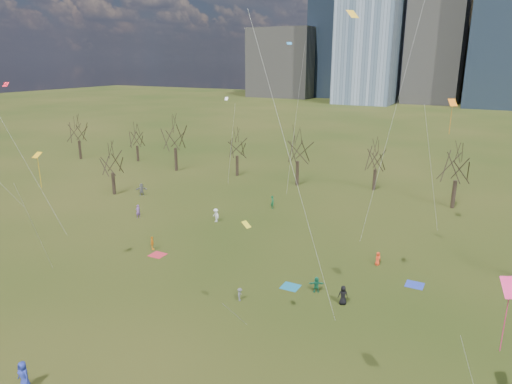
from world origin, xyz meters
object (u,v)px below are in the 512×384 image
at_px(person_4, 152,243).
at_px(blanket_navy, 415,285).
at_px(person_0, 24,375).
at_px(blanket_teal, 290,287).
at_px(blanket_crimson, 158,255).

bearing_deg(person_4, blanket_navy, -121.87).
distance_m(blanket_navy, person_0, 32.45).
relative_size(blanket_navy, person_4, 1.05).
relative_size(person_0, person_4, 1.25).
bearing_deg(blanket_teal, person_0, -115.49).
distance_m(blanket_teal, person_4, 16.86).
relative_size(blanket_navy, blanket_crimson, 1.00).
distance_m(blanket_crimson, person_0, 20.90).
relative_size(blanket_navy, person_0, 0.84).
bearing_deg(blanket_teal, person_4, 177.24).
height_order(blanket_navy, blanket_crimson, same).
height_order(blanket_teal, blanket_navy, same).
bearing_deg(blanket_teal, blanket_crimson, -179.71).
xyz_separation_m(blanket_navy, person_4, (-26.87, -4.87, 0.75)).
relative_size(blanket_teal, blanket_navy, 1.00).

